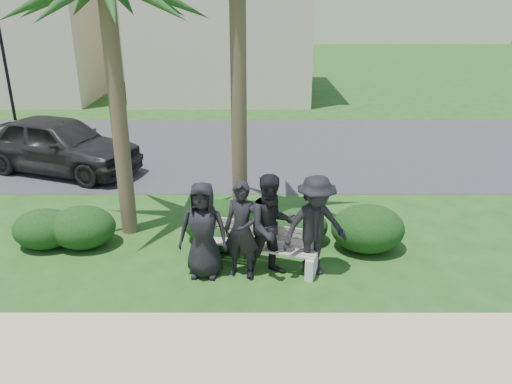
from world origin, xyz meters
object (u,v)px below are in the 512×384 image
(street_lamp, at_px, (2,44))
(man_c, at_px, (272,227))
(man_b, at_px, (242,230))
(man_a, at_px, (203,230))
(car_a, at_px, (59,144))
(man_d, at_px, (315,227))
(park_bench, at_px, (259,249))

(street_lamp, distance_m, man_c, 15.55)
(man_c, bearing_deg, man_b, 159.95)
(street_lamp, height_order, man_a, street_lamp)
(street_lamp, xyz_separation_m, car_a, (4.16, -6.24, -2.15))
(man_a, distance_m, man_d, 1.92)
(park_bench, distance_m, man_d, 1.17)
(man_d, bearing_deg, man_a, 160.89)
(park_bench, height_order, man_d, man_d)
(park_bench, distance_m, man_c, 0.72)
(street_lamp, bearing_deg, man_d, -48.02)
(man_b, height_order, car_a, man_b)
(park_bench, xyz_separation_m, man_a, (-0.95, -0.33, 0.53))
(park_bench, distance_m, car_a, 7.62)
(park_bench, bearing_deg, man_b, -112.31)
(park_bench, relative_size, man_c, 1.22)
(park_bench, bearing_deg, man_a, -142.02)
(man_a, bearing_deg, street_lamp, 131.71)
(car_a, bearing_deg, man_b, -116.54)
(street_lamp, height_order, park_bench, street_lamp)
(man_b, relative_size, car_a, 0.38)
(park_bench, relative_size, man_d, 1.23)
(street_lamp, distance_m, man_d, 16.01)
(man_d, height_order, car_a, man_d)
(car_a, bearing_deg, man_a, -120.41)
(street_lamp, xyz_separation_m, park_bench, (9.66, -11.50, -2.61))
(park_bench, distance_m, man_a, 1.14)
(park_bench, bearing_deg, street_lamp, 148.95)
(man_a, xyz_separation_m, car_a, (-4.55, 5.59, -0.08))
(man_a, bearing_deg, man_b, 5.37)
(man_b, relative_size, man_c, 0.93)
(street_lamp, xyz_separation_m, man_c, (9.88, -11.84, -2.01))
(man_b, xyz_separation_m, car_a, (-5.21, 5.59, -0.08))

